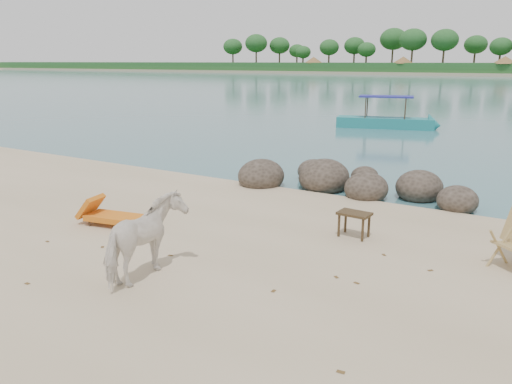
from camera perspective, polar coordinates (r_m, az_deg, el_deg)
boulders at (r=14.31m, az=9.82°, el=1.10°), size 6.56×3.09×1.08m
cow at (r=8.41m, az=-12.49°, el=-5.47°), size 0.94×1.71×1.37m
side_table at (r=10.44m, az=11.12°, el=-3.85°), size 0.67×0.46×0.52m
lounge_chair at (r=11.33m, az=-15.52°, el=-2.60°), size 1.86×0.94×0.53m
boat_near at (r=28.59m, az=14.65°, el=10.02°), size 5.96×2.69×2.84m
dead_leaves at (r=8.37m, az=-2.89°, el=-10.27°), size 7.04×4.91×0.00m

